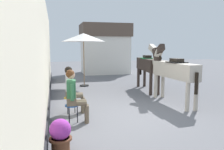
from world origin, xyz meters
TOP-DOWN VIEW (x-y plane):
  - ground_plane at (0.00, 3.00)m, footprint 40.00×40.00m
  - pub_facade_wall at (-2.55, 1.50)m, footprint 0.34×14.00m
  - distant_cottage at (1.40, 10.24)m, footprint 3.40×2.60m
  - seated_visitor_near at (-1.73, -0.05)m, footprint 0.61×0.49m
  - seated_visitor_far at (-1.71, 0.84)m, footprint 0.61×0.49m
  - saddled_horse_near at (1.76, 1.22)m, footprint 0.58×3.00m
  - saddled_horse_far at (1.80, 3.34)m, footprint 0.68×2.99m
  - flower_planter_near at (-2.13, -1.62)m, footprint 0.43×0.43m
  - cafe_parasol at (-0.77, 5.25)m, footprint 2.10×2.10m

SIDE VIEW (x-z plane):
  - ground_plane at x=0.00m, z-range 0.00..0.00m
  - flower_planter_near at x=-2.13m, z-range 0.01..0.65m
  - seated_visitor_near at x=-1.73m, z-range 0.08..1.47m
  - seated_visitor_far at x=-1.71m, z-range 0.08..1.47m
  - saddled_horse_near at x=1.76m, z-range 0.13..2.19m
  - saddled_horse_far at x=1.80m, z-range 0.13..2.19m
  - pub_facade_wall at x=-2.55m, z-range -0.16..3.24m
  - distant_cottage at x=1.40m, z-range 0.05..3.55m
  - cafe_parasol at x=-0.77m, z-range 1.07..3.65m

